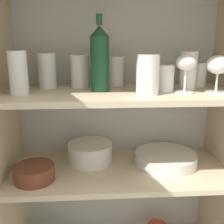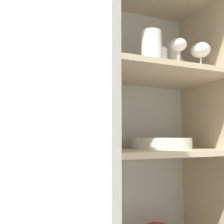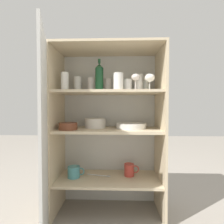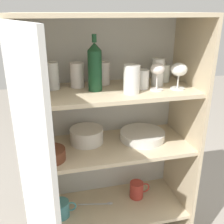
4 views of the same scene
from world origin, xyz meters
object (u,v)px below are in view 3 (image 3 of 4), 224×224
Objects in this scene: wine_bottle at (99,77)px; mixing_bowl_large at (95,123)px; coffee_mug_primary at (129,170)px; serving_bowl_small at (68,126)px; plate_stack_white at (131,126)px.

mixing_bowl_large is at bearing 125.23° from wine_bottle.
wine_bottle reaches higher than coffee_mug_primary.
serving_bowl_small is (-0.20, -0.14, -0.01)m from mixing_bowl_large.
mixing_bowl_large is (-0.31, 0.04, 0.02)m from plate_stack_white.
wine_bottle is at bearing -170.29° from coffee_mug_primary.
serving_bowl_small is 1.15× the size of coffee_mug_primary.
wine_bottle reaches higher than plate_stack_white.
serving_bowl_small is (-0.24, -0.08, -0.39)m from wine_bottle.
plate_stack_white is (0.26, 0.02, -0.40)m from wine_bottle.
plate_stack_white is at bearing -6.80° from mixing_bowl_large.
wine_bottle is 0.48m from plate_stack_white.
plate_stack_white is at bearing 5.25° from wine_bottle.
mixing_bowl_large is at bearing 173.20° from plate_stack_white.
wine_bottle is 2.09× the size of coffee_mug_primary.
plate_stack_white is at bearing -59.24° from coffee_mug_primary.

